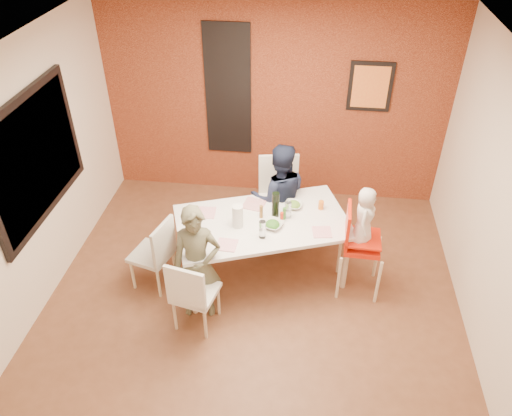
# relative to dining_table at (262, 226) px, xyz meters

# --- Properties ---
(ground) EXTENTS (4.50, 4.50, 0.00)m
(ground) POSITION_rel_dining_table_xyz_m (-0.05, -0.46, -0.70)
(ground) COLOR brown
(ground) RESTS_ON ground
(ceiling) EXTENTS (4.50, 4.50, 0.02)m
(ceiling) POSITION_rel_dining_table_xyz_m (-0.05, -0.46, 2.00)
(ceiling) COLOR white
(ceiling) RESTS_ON wall_back
(wall_back) EXTENTS (4.50, 0.02, 2.70)m
(wall_back) POSITION_rel_dining_table_xyz_m (-0.05, 1.79, 0.65)
(wall_back) COLOR #EFDEC6
(wall_back) RESTS_ON ground
(wall_left) EXTENTS (0.02, 4.50, 2.70)m
(wall_left) POSITION_rel_dining_table_xyz_m (-2.30, -0.46, 0.65)
(wall_left) COLOR #EFDEC6
(wall_left) RESTS_ON ground
(wall_right) EXTENTS (0.02, 4.50, 2.70)m
(wall_right) POSITION_rel_dining_table_xyz_m (2.20, -0.46, 0.65)
(wall_right) COLOR #EFDEC6
(wall_right) RESTS_ON ground
(brick_accent_wall) EXTENTS (4.50, 0.02, 2.70)m
(brick_accent_wall) POSITION_rel_dining_table_xyz_m (-0.05, 1.77, 0.65)
(brick_accent_wall) COLOR maroon
(brick_accent_wall) RESTS_ON ground
(picture_window_frame) EXTENTS (0.05, 1.70, 1.30)m
(picture_window_frame) POSITION_rel_dining_table_xyz_m (-2.27, -0.26, 0.85)
(picture_window_frame) COLOR black
(picture_window_frame) RESTS_ON wall_left
(picture_window_pane) EXTENTS (0.02, 1.55, 1.15)m
(picture_window_pane) POSITION_rel_dining_table_xyz_m (-2.26, -0.26, 0.85)
(picture_window_pane) COLOR black
(picture_window_pane) RESTS_ON wall_left
(glassblock_strip) EXTENTS (0.55, 0.03, 1.70)m
(glassblock_strip) POSITION_rel_dining_table_xyz_m (-0.65, 1.76, 0.80)
(glassblock_strip) COLOR #B4BFC4
(glassblock_strip) RESTS_ON wall_back
(glassblock_surround) EXTENTS (0.60, 0.03, 1.76)m
(glassblock_surround) POSITION_rel_dining_table_xyz_m (-0.65, 1.75, 0.80)
(glassblock_surround) COLOR black
(glassblock_surround) RESTS_ON wall_back
(art_print_frame) EXTENTS (0.54, 0.03, 0.64)m
(art_print_frame) POSITION_rel_dining_table_xyz_m (1.15, 1.75, 0.95)
(art_print_frame) COLOR black
(art_print_frame) RESTS_ON wall_back
(art_print_canvas) EXTENTS (0.44, 0.01, 0.54)m
(art_print_canvas) POSITION_rel_dining_table_xyz_m (1.15, 1.74, 0.95)
(art_print_canvas) COLOR orange
(art_print_canvas) RESTS_ON wall_back
(dining_table) EXTENTS (2.09, 1.60, 0.77)m
(dining_table) POSITION_rel_dining_table_xyz_m (0.00, 0.00, 0.00)
(dining_table) COLOR white
(dining_table) RESTS_ON ground
(chair_near) EXTENTS (0.49, 0.49, 0.89)m
(chair_near) POSITION_rel_dining_table_xyz_m (-0.60, -0.90, -0.20)
(chair_near) COLOR white
(chair_near) RESTS_ON ground
(chair_far) EXTENTS (0.57, 0.57, 1.06)m
(chair_far) POSITION_rel_dining_table_xyz_m (0.12, 0.82, -0.11)
(chair_far) COLOR white
(chair_far) RESTS_ON ground
(chair_left) EXTENTS (0.51, 0.51, 0.89)m
(chair_left) POSITION_rel_dining_table_xyz_m (-1.12, -0.33, -0.20)
(chair_left) COLOR beige
(chair_left) RESTS_ON ground
(high_chair) EXTENTS (0.47, 0.47, 1.07)m
(high_chair) POSITION_rel_dining_table_xyz_m (1.03, -0.09, -0.06)
(high_chair) COLOR red
(high_chair) RESTS_ON ground
(child_near) EXTENTS (0.53, 0.40, 1.34)m
(child_near) POSITION_rel_dining_table_xyz_m (-0.58, -0.66, -0.03)
(child_near) COLOR brown
(child_near) RESTS_ON ground
(child_far) EXTENTS (0.76, 0.64, 1.40)m
(child_far) POSITION_rel_dining_table_xyz_m (0.14, 0.56, -0.00)
(child_far) COLOR #161C32
(child_far) RESTS_ON ground
(toddler) EXTENTS (0.27, 0.37, 0.69)m
(toddler) POSITION_rel_dining_table_xyz_m (1.06, -0.09, 0.28)
(toddler) COLOR silver
(toddler) RESTS_ON high_chair
(plate_near_left) EXTENTS (0.21, 0.21, 0.01)m
(plate_near_left) POSITION_rel_dining_table_xyz_m (-0.31, -0.46, 0.07)
(plate_near_left) COLOR white
(plate_near_left) RESTS_ON dining_table
(plate_far_mid) EXTENTS (0.27, 0.27, 0.01)m
(plate_far_mid) POSITION_rel_dining_table_xyz_m (-0.13, 0.29, 0.07)
(plate_far_mid) COLOR white
(plate_far_mid) RESTS_ON dining_table
(plate_near_right) EXTENTS (0.22, 0.22, 0.01)m
(plate_near_right) POSITION_rel_dining_table_xyz_m (0.65, -0.13, 0.07)
(plate_near_right) COLOR white
(plate_near_right) RESTS_ON dining_table
(plate_far_left) EXTENTS (0.23, 0.23, 0.01)m
(plate_far_left) POSITION_rel_dining_table_xyz_m (-0.64, 0.06, 0.07)
(plate_far_left) COLOR white
(plate_far_left) RESTS_ON dining_table
(salad_bowl_a) EXTENTS (0.29, 0.29, 0.05)m
(salad_bowl_a) POSITION_rel_dining_table_xyz_m (0.12, -0.09, 0.10)
(salad_bowl_a) COLOR silver
(salad_bowl_a) RESTS_ON dining_table
(salad_bowl_b) EXTENTS (0.22, 0.22, 0.05)m
(salad_bowl_b) POSITION_rel_dining_table_xyz_m (0.32, 0.30, 0.09)
(salad_bowl_b) COLOR silver
(salad_bowl_b) RESTS_ON dining_table
(wine_bottle) EXTENTS (0.08, 0.08, 0.30)m
(wine_bottle) POSITION_rel_dining_table_xyz_m (0.13, 0.11, 0.22)
(wine_bottle) COLOR black
(wine_bottle) RESTS_ON dining_table
(wine_glass_a) EXTENTS (0.07, 0.07, 0.20)m
(wine_glass_a) POSITION_rel_dining_table_xyz_m (0.03, -0.28, 0.17)
(wine_glass_a) COLOR white
(wine_glass_a) RESTS_ON dining_table
(wine_glass_b) EXTENTS (0.07, 0.07, 0.20)m
(wine_glass_b) POSITION_rel_dining_table_xyz_m (0.27, 0.09, 0.17)
(wine_glass_b) COLOR silver
(wine_glass_b) RESTS_ON dining_table
(paper_towel_roll) EXTENTS (0.12, 0.12, 0.26)m
(paper_towel_roll) POSITION_rel_dining_table_xyz_m (-0.25, -0.12, 0.20)
(paper_towel_roll) COLOR silver
(paper_towel_roll) RESTS_ON dining_table
(condiment_red) EXTENTS (0.03, 0.03, 0.13)m
(condiment_red) POSITION_rel_dining_table_xyz_m (0.21, -0.01, 0.14)
(condiment_red) COLOR red
(condiment_red) RESTS_ON dining_table
(condiment_green) EXTENTS (0.04, 0.04, 0.15)m
(condiment_green) POSITION_rel_dining_table_xyz_m (0.23, 0.06, 0.14)
(condiment_green) COLOR #367627
(condiment_green) RESTS_ON dining_table
(condiment_brown) EXTENTS (0.04, 0.04, 0.15)m
(condiment_brown) POSITION_rel_dining_table_xyz_m (-0.02, 0.06, 0.15)
(condiment_brown) COLOR brown
(condiment_brown) RESTS_ON dining_table
(sippy_cup) EXTENTS (0.06, 0.06, 0.10)m
(sippy_cup) POSITION_rel_dining_table_xyz_m (0.63, 0.30, 0.12)
(sippy_cup) COLOR orange
(sippy_cup) RESTS_ON dining_table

